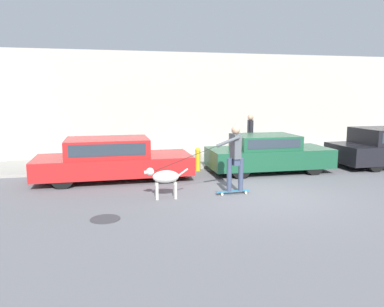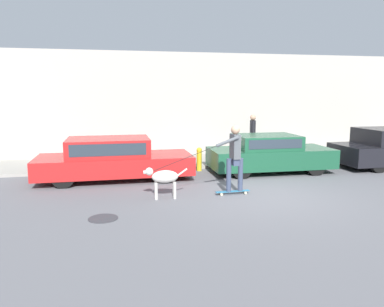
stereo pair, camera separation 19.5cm
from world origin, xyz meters
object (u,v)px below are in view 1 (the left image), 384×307
Objects in this scene: skateboarder at (235,155)px; dog at (164,178)px; parked_car_0 at (112,160)px; parked_car_1 at (268,154)px; fire_hydrant at (198,159)px; pedestrian_with_bag at (250,133)px.

dog is at bearing -1.20° from skateboarder.
parked_car_0 is 1.14× the size of parked_car_1.
parked_car_1 is 5.06× the size of fire_hydrant.
fire_hydrant is (-2.54, -1.73, -0.61)m from pedestrian_with_bag.
parked_car_0 is at bearing -61.09° from dog.
dog is (-3.82, -2.37, -0.07)m from parked_car_1.
parked_car_1 is 2.31m from fire_hydrant.
parked_car_0 is 5.79× the size of fire_hydrant.
pedestrian_with_bag is (2.35, 4.80, -0.01)m from skateboarder.
pedestrian_with_bag is (0.35, 2.44, 0.42)m from parked_car_1.
skateboarder reaches higher than dog.
fire_hydrant reaches higher than dog.
parked_car_1 is (5.01, 0.00, -0.01)m from parked_car_0.
parked_car_1 is 3.12m from skateboarder.
pedestrian_with_bag reaches higher than parked_car_1.
pedestrian_with_bag reaches higher than dog.
parked_car_1 reaches higher than fire_hydrant.
skateboarder is (1.82, 0.01, 0.50)m from dog.
parked_car_0 is 5.90m from pedestrian_with_bag.
dog is 1.38× the size of fire_hydrant.
pedestrian_with_bag is (5.36, 2.44, 0.41)m from parked_car_0.
parked_car_0 is 3.85m from skateboarder.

